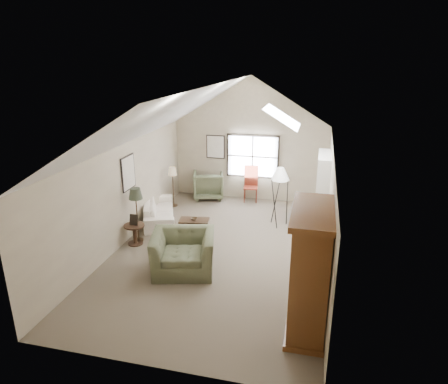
% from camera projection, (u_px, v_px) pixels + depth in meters
% --- Properties ---
extents(room_shell, '(5.01, 8.01, 4.00)m').
position_uv_depth(room_shell, '(220.00, 120.00, 8.78)').
color(room_shell, brown).
rests_on(room_shell, ground).
extents(window, '(1.72, 0.08, 1.42)m').
position_uv_depth(window, '(253.00, 156.00, 12.97)').
color(window, black).
rests_on(window, room_shell).
extents(skylight, '(0.80, 1.20, 0.52)m').
position_uv_depth(skylight, '(283.00, 116.00, 9.32)').
color(skylight, white).
rests_on(skylight, room_shell).
extents(wall_art, '(1.97, 3.71, 0.88)m').
position_uv_depth(wall_art, '(173.00, 159.00, 11.46)').
color(wall_art, black).
rests_on(wall_art, room_shell).
extents(armoire, '(0.60, 1.50, 2.20)m').
position_uv_depth(armoire, '(310.00, 270.00, 6.77)').
color(armoire, brown).
rests_on(armoire, ground).
extents(tv_alcove, '(0.32, 1.30, 2.10)m').
position_uv_depth(tv_alcove, '(322.00, 193.00, 10.40)').
color(tv_alcove, white).
rests_on(tv_alcove, ground).
extents(media_console, '(0.34, 1.18, 0.60)m').
position_uv_depth(media_console, '(319.00, 223.00, 10.68)').
color(media_console, '#382316').
rests_on(media_console, ground).
extents(tv_panel, '(0.05, 0.90, 0.55)m').
position_uv_depth(tv_panel, '(320.00, 202.00, 10.48)').
color(tv_panel, black).
rests_on(tv_panel, media_console).
extents(sofa, '(1.55, 2.25, 0.61)m').
position_uv_depth(sofa, '(159.00, 210.00, 11.57)').
color(sofa, white).
rests_on(sofa, ground).
extents(armchair_near, '(1.60, 1.48, 0.88)m').
position_uv_depth(armchair_near, '(183.00, 252.00, 8.80)').
color(armchair_near, '#5B5E41').
rests_on(armchair_near, ground).
extents(armchair_far, '(1.20, 1.22, 0.90)m').
position_uv_depth(armchair_far, '(208.00, 185.00, 13.38)').
color(armchair_far, '#585E41').
rests_on(armchair_far, ground).
extents(coffee_table, '(0.84, 0.55, 0.40)m').
position_uv_depth(coffee_table, '(194.00, 227.00, 10.72)').
color(coffee_table, '#3A2917').
rests_on(coffee_table, ground).
extents(bowl, '(0.21, 0.21, 0.05)m').
position_uv_depth(bowl, '(194.00, 219.00, 10.65)').
color(bowl, '#372716').
rests_on(bowl, coffee_table).
extents(side_table, '(0.68, 0.68, 0.52)m').
position_uv_depth(side_table, '(135.00, 234.00, 10.11)').
color(side_table, '#362216').
rests_on(side_table, ground).
extents(side_chair, '(0.50, 0.50, 1.15)m').
position_uv_depth(side_chair, '(251.00, 184.00, 13.01)').
color(side_chair, maroon).
rests_on(side_chair, ground).
extents(tripod_lamp, '(0.59, 0.59, 1.72)m').
position_uv_depth(tripod_lamp, '(279.00, 197.00, 11.03)').
color(tripod_lamp, silver).
rests_on(tripod_lamp, ground).
extents(dark_lamp, '(0.46, 0.46, 1.46)m').
position_uv_depth(dark_lamp, '(137.00, 214.00, 10.14)').
color(dark_lamp, '#262C1F').
rests_on(dark_lamp, ground).
extents(tan_lamp, '(0.34, 0.34, 1.31)m').
position_uv_depth(tan_lamp, '(173.00, 186.00, 12.56)').
color(tan_lamp, tan).
rests_on(tan_lamp, ground).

